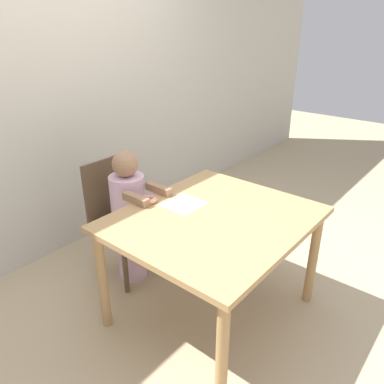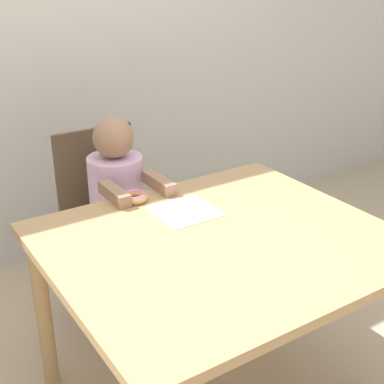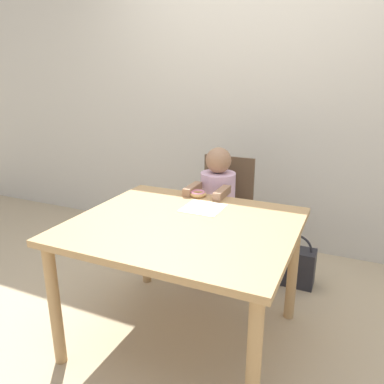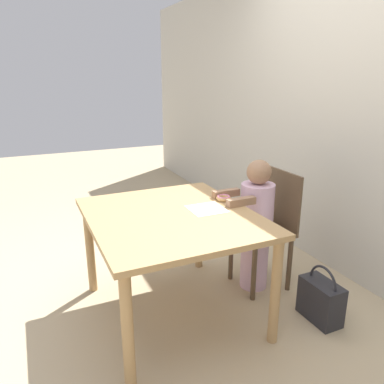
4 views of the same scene
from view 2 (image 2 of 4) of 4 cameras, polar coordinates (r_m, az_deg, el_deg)
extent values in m
cube|color=beige|center=(2.92, -14.36, 16.50)|extent=(8.00, 0.05, 2.50)
cube|color=tan|center=(1.83, 3.08, -5.39)|extent=(1.14, 1.00, 0.03)
cylinder|color=tan|center=(2.17, -15.56, -12.28)|extent=(0.06, 0.06, 0.68)
cylinder|color=tan|center=(2.58, 6.43, -5.28)|extent=(0.06, 0.06, 0.68)
cube|color=brown|center=(2.48, -8.25, -3.94)|extent=(0.38, 0.38, 0.03)
cube|color=brown|center=(2.54, -10.28, 2.12)|extent=(0.38, 0.02, 0.42)
cylinder|color=brown|center=(2.42, -9.77, -11.07)|extent=(0.04, 0.04, 0.43)
cylinder|color=brown|center=(2.53, -3.17, -8.99)|extent=(0.04, 0.04, 0.43)
cylinder|color=brown|center=(2.67, -12.50, -7.77)|extent=(0.04, 0.04, 0.43)
cylinder|color=brown|center=(2.77, -6.40, -6.04)|extent=(0.04, 0.04, 0.43)
cylinder|color=silver|center=(2.55, -7.51, -8.63)|extent=(0.20, 0.20, 0.45)
cylinder|color=silver|center=(2.36, -8.03, -0.33)|extent=(0.24, 0.24, 0.35)
sphere|color=#997051|center=(2.27, -8.40, 5.76)|extent=(0.17, 0.17, 0.17)
cube|color=#997051|center=(2.11, -8.30, -0.19)|extent=(0.05, 0.20, 0.05)
cube|color=#997051|center=(2.19, -3.53, 0.98)|extent=(0.05, 0.20, 0.05)
torus|color=tan|center=(2.09, -6.16, -0.59)|extent=(0.10, 0.10, 0.03)
torus|color=pink|center=(2.09, -6.18, -0.33)|extent=(0.09, 0.09, 0.02)
cube|color=white|center=(2.00, -0.73, -2.05)|extent=(0.23, 0.23, 0.00)
cube|color=#232328|center=(2.94, 0.50, -5.78)|extent=(0.28, 0.15, 0.27)
torus|color=#232328|center=(2.88, 0.50, -3.45)|extent=(0.23, 0.02, 0.23)
camera|label=1|loc=(0.65, -112.85, 6.48)|focal=35.00mm
camera|label=3|loc=(1.77, 68.08, 4.64)|focal=35.00mm
camera|label=4|loc=(3.02, 49.78, 14.93)|focal=35.00mm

